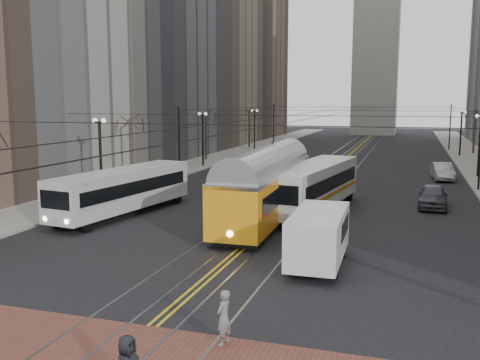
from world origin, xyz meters
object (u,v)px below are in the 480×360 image
Objects in this scene: transit_bus at (123,192)px; streetcar at (266,192)px; pedestrian_b at (224,317)px; sedan_grey at (433,196)px; sedan_silver at (442,171)px; cargo_van at (319,239)px; rear_bus at (314,188)px.

streetcar is at bearing 16.90° from transit_bus.
streetcar is 8.74× the size of pedestrian_b.
sedan_silver is at bearing 86.71° from sedan_grey.
cargo_van is 29.53m from sedan_silver.
sedan_grey reaches higher than sedan_silver.
rear_bus is 8.39m from sedan_grey.
rear_bus is 2.20× the size of cargo_van.
cargo_van is at bearing -70.72° from rear_bus.
streetcar reaches higher than sedan_grey.
streetcar is (8.91, 1.37, 0.28)m from transit_bus.
pedestrian_b reaches higher than sedan_grey.
rear_bus is 11.46m from cargo_van.
streetcar is at bearing -157.54° from pedestrian_b.
cargo_van is 8.53m from pedestrian_b.
transit_bus is 6.88× the size of pedestrian_b.
streetcar reaches higher than cargo_van.
streetcar is 3.20× the size of sedan_grey.
sedan_silver is at bearing 76.02° from cargo_van.
transit_bus is 9.02m from streetcar.
streetcar is 16.82m from pedestrian_b.
pedestrian_b is at bearing -43.38° from transit_bus.
sedan_silver is (6.50, 28.80, -0.44)m from cargo_van.
pedestrian_b is at bearing -100.71° from cargo_van.
pedestrian_b reaches higher than sedan_silver.
transit_bus is 20.43m from sedan_grey.
cargo_van is at bearing -177.63° from pedestrian_b.
rear_bus is 19.61m from sedan_silver.
transit_bus is at bearing -172.54° from streetcar.
rear_bus is at bearing -150.47° from sedan_grey.
transit_bus is 19.33m from pedestrian_b.
transit_bus reaches higher than sedan_silver.
transit_bus reaches higher than pedestrian_b.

